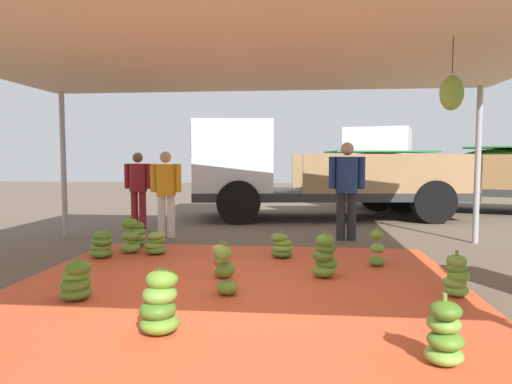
{
  "coord_description": "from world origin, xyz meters",
  "views": [
    {
      "loc": [
        0.73,
        -5.07,
        1.5
      ],
      "look_at": [
        -0.04,
        2.75,
        0.92
      ],
      "focal_mm": 32.2,
      "sensor_mm": 36.0,
      "label": 1
    }
  ],
  "objects_px": {
    "banana_bunch_2": "(282,246)",
    "banana_bunch_12": "(136,235)",
    "banana_bunch_11": "(130,237)",
    "worker_2": "(138,184)",
    "banana_bunch_10": "(160,304)",
    "banana_bunch_3": "(76,281)",
    "banana_bunch_6": "(445,335)",
    "worker_1": "(347,183)",
    "cargo_truck_far": "(452,169)",
    "worker_0": "(166,187)",
    "banana_bunch_7": "(377,250)",
    "banana_bunch_8": "(325,257)",
    "banana_bunch_4": "(156,244)",
    "banana_bunch_13": "(102,245)",
    "banana_bunch_5": "(456,277)",
    "cargo_truck_main": "(315,171)",
    "banana_bunch_9": "(225,272)",
    "banana_bunch_1": "(221,262)"
  },
  "relations": [
    {
      "from": "banana_bunch_2",
      "to": "banana_bunch_12",
      "type": "distance_m",
      "value": 2.56
    },
    {
      "from": "banana_bunch_11",
      "to": "worker_2",
      "type": "xyz_separation_m",
      "value": [
        -0.77,
        2.5,
        0.69
      ]
    },
    {
      "from": "banana_bunch_10",
      "to": "banana_bunch_11",
      "type": "xyz_separation_m",
      "value": [
        -1.48,
        3.21,
        -0.0
      ]
    },
    {
      "from": "banana_bunch_3",
      "to": "banana_bunch_6",
      "type": "height_order",
      "value": "banana_bunch_6"
    },
    {
      "from": "banana_bunch_2",
      "to": "worker_1",
      "type": "distance_m",
      "value": 2.17
    },
    {
      "from": "banana_bunch_10",
      "to": "cargo_truck_far",
      "type": "distance_m",
      "value": 11.41
    },
    {
      "from": "banana_bunch_11",
      "to": "worker_0",
      "type": "relative_size",
      "value": 0.36
    },
    {
      "from": "banana_bunch_7",
      "to": "banana_bunch_10",
      "type": "relative_size",
      "value": 0.97
    },
    {
      "from": "banana_bunch_8",
      "to": "banana_bunch_12",
      "type": "bearing_deg",
      "value": 150.63
    },
    {
      "from": "banana_bunch_4",
      "to": "banana_bunch_10",
      "type": "height_order",
      "value": "banana_bunch_10"
    },
    {
      "from": "banana_bunch_11",
      "to": "worker_2",
      "type": "relative_size",
      "value": 0.36
    },
    {
      "from": "banana_bunch_2",
      "to": "banana_bunch_10",
      "type": "height_order",
      "value": "banana_bunch_10"
    },
    {
      "from": "banana_bunch_12",
      "to": "worker_2",
      "type": "bearing_deg",
      "value": 108.78
    },
    {
      "from": "banana_bunch_8",
      "to": "banana_bunch_10",
      "type": "xyz_separation_m",
      "value": [
        -1.49,
        -2.0,
        -0.0
      ]
    },
    {
      "from": "banana_bunch_4",
      "to": "banana_bunch_12",
      "type": "bearing_deg",
      "value": 132.74
    },
    {
      "from": "banana_bunch_3",
      "to": "banana_bunch_8",
      "type": "bearing_deg",
      "value": 23.68
    },
    {
      "from": "banana_bunch_7",
      "to": "worker_1",
      "type": "xyz_separation_m",
      "value": [
        -0.22,
        2.08,
        0.8
      ]
    },
    {
      "from": "banana_bunch_10",
      "to": "cargo_truck_far",
      "type": "relative_size",
      "value": 0.08
    },
    {
      "from": "banana_bunch_11",
      "to": "banana_bunch_13",
      "type": "bearing_deg",
      "value": -129.63
    },
    {
      "from": "banana_bunch_5",
      "to": "banana_bunch_6",
      "type": "distance_m",
      "value": 1.84
    },
    {
      "from": "banana_bunch_4",
      "to": "cargo_truck_main",
      "type": "bearing_deg",
      "value": 60.94
    },
    {
      "from": "banana_bunch_3",
      "to": "banana_bunch_12",
      "type": "bearing_deg",
      "value": 98.19
    },
    {
      "from": "banana_bunch_2",
      "to": "cargo_truck_far",
      "type": "xyz_separation_m",
      "value": [
        4.61,
        6.84,
        1.02
      ]
    },
    {
      "from": "banana_bunch_9",
      "to": "banana_bunch_8",
      "type": "bearing_deg",
      "value": 36.46
    },
    {
      "from": "banana_bunch_7",
      "to": "banana_bunch_12",
      "type": "height_order",
      "value": "banana_bunch_7"
    },
    {
      "from": "cargo_truck_far",
      "to": "banana_bunch_6",
      "type": "bearing_deg",
      "value": -107.65
    },
    {
      "from": "cargo_truck_main",
      "to": "banana_bunch_9",
      "type": "bearing_deg",
      "value": -99.96
    },
    {
      "from": "banana_bunch_13",
      "to": "banana_bunch_1",
      "type": "bearing_deg",
      "value": -26.05
    },
    {
      "from": "banana_bunch_4",
      "to": "banana_bunch_5",
      "type": "xyz_separation_m",
      "value": [
        3.93,
        -1.81,
        0.05
      ]
    },
    {
      "from": "banana_bunch_9",
      "to": "banana_bunch_13",
      "type": "relative_size",
      "value": 1.17
    },
    {
      "from": "banana_bunch_1",
      "to": "worker_1",
      "type": "bearing_deg",
      "value": 57.94
    },
    {
      "from": "banana_bunch_8",
      "to": "cargo_truck_far",
      "type": "xyz_separation_m",
      "value": [
        4.02,
        7.95,
        0.94
      ]
    },
    {
      "from": "banana_bunch_5",
      "to": "worker_1",
      "type": "height_order",
      "value": "worker_1"
    },
    {
      "from": "banana_bunch_4",
      "to": "worker_2",
      "type": "xyz_separation_m",
      "value": [
        -1.2,
        2.55,
        0.77
      ]
    },
    {
      "from": "banana_bunch_3",
      "to": "banana_bunch_13",
      "type": "relative_size",
      "value": 0.94
    },
    {
      "from": "banana_bunch_3",
      "to": "worker_1",
      "type": "height_order",
      "value": "worker_1"
    },
    {
      "from": "cargo_truck_main",
      "to": "worker_2",
      "type": "distance_m",
      "value": 4.36
    },
    {
      "from": "banana_bunch_4",
      "to": "worker_0",
      "type": "height_order",
      "value": "worker_0"
    },
    {
      "from": "worker_1",
      "to": "worker_2",
      "type": "xyz_separation_m",
      "value": [
        -4.27,
        0.96,
        -0.1
      ]
    },
    {
      "from": "banana_bunch_6",
      "to": "banana_bunch_10",
      "type": "bearing_deg",
      "value": 170.34
    },
    {
      "from": "banana_bunch_2",
      "to": "banana_bunch_5",
      "type": "distance_m",
      "value": 2.64
    },
    {
      "from": "banana_bunch_7",
      "to": "worker_0",
      "type": "height_order",
      "value": "worker_0"
    },
    {
      "from": "banana_bunch_1",
      "to": "banana_bunch_5",
      "type": "distance_m",
      "value": 2.71
    },
    {
      "from": "banana_bunch_2",
      "to": "banana_bunch_8",
      "type": "relative_size",
      "value": 0.77
    },
    {
      "from": "banana_bunch_9",
      "to": "banana_bunch_12",
      "type": "height_order",
      "value": "banana_bunch_9"
    },
    {
      "from": "cargo_truck_main",
      "to": "banana_bunch_10",
      "type": "bearing_deg",
      "value": -101.14
    },
    {
      "from": "banana_bunch_7",
      "to": "banana_bunch_10",
      "type": "height_order",
      "value": "banana_bunch_10"
    },
    {
      "from": "banana_bunch_4",
      "to": "cargo_truck_main",
      "type": "xyz_separation_m",
      "value": [
        2.6,
        4.68,
        1.0
      ]
    },
    {
      "from": "banana_bunch_1",
      "to": "cargo_truck_main",
      "type": "height_order",
      "value": "cargo_truck_main"
    },
    {
      "from": "banana_bunch_3",
      "to": "cargo_truck_far",
      "type": "bearing_deg",
      "value": 53.78
    }
  ]
}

